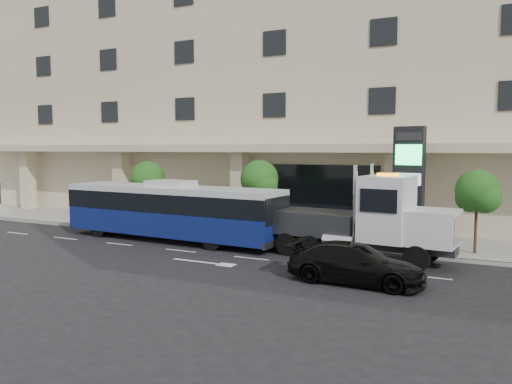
# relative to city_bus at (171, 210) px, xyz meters

# --- Properties ---
(ground) EXTENTS (120.00, 120.00, 0.00)m
(ground) POSITION_rel_city_bus_xyz_m (6.11, -0.68, -1.73)
(ground) COLOR black
(ground) RESTS_ON ground
(sidewalk) EXTENTS (120.00, 6.00, 0.15)m
(sidewalk) POSITION_rel_city_bus_xyz_m (6.11, 4.32, -1.65)
(sidewalk) COLOR gray
(sidewalk) RESTS_ON ground
(curb) EXTENTS (120.00, 0.30, 0.15)m
(curb) POSITION_rel_city_bus_xyz_m (6.11, 1.32, -1.65)
(curb) COLOR gray
(curb) RESTS_ON ground
(convention_center) EXTENTS (60.00, 17.60, 20.00)m
(convention_center) POSITION_rel_city_bus_xyz_m (6.11, 14.74, 8.25)
(convention_center) COLOR beige
(convention_center) RESTS_ON ground
(tree_left) EXTENTS (2.27, 2.20, 4.22)m
(tree_left) POSITION_rel_city_bus_xyz_m (-3.87, 2.91, 1.38)
(tree_left) COLOR #422B19
(tree_left) RESTS_ON sidewalk
(tree_mid) EXTENTS (2.28, 2.20, 4.38)m
(tree_mid) POSITION_rel_city_bus_xyz_m (4.13, 2.91, 1.53)
(tree_mid) COLOR #422B19
(tree_mid) RESTS_ON sidewalk
(tree_right) EXTENTS (2.10, 2.00, 4.04)m
(tree_right) POSITION_rel_city_bus_xyz_m (15.63, 2.91, 1.31)
(tree_right) COLOR #422B19
(tree_right) RESTS_ON sidewalk
(city_bus) EXTENTS (13.53, 3.58, 3.39)m
(city_bus) POSITION_rel_city_bus_xyz_m (0.00, 0.00, 0.00)
(city_bus) COLOR black
(city_bus) RESTS_ON ground
(tow_truck) EXTENTS (9.83, 3.22, 4.46)m
(tow_truck) POSITION_rel_city_bus_xyz_m (11.15, -0.14, 0.11)
(tow_truck) COLOR #2D3033
(tow_truck) RESTS_ON ground
(black_sedan) EXTENTS (5.34, 2.32, 1.53)m
(black_sedan) POSITION_rel_city_bus_xyz_m (11.66, -4.30, -0.96)
(black_sedan) COLOR black
(black_sedan) RESTS_ON ground
(signage_pylon) EXTENTS (1.61, 0.85, 6.15)m
(signage_pylon) POSITION_rel_city_bus_xyz_m (12.38, 3.26, 1.54)
(signage_pylon) COLOR black
(signage_pylon) RESTS_ON sidewalk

